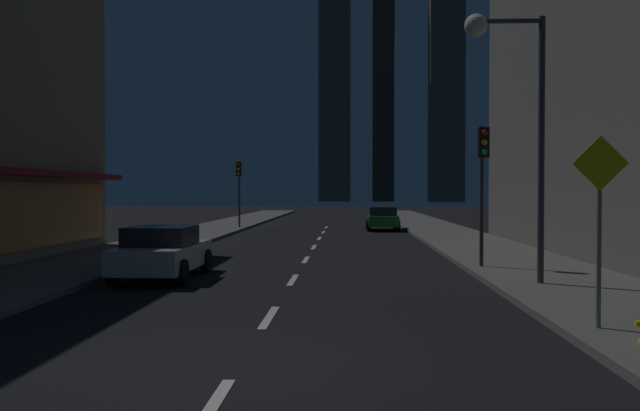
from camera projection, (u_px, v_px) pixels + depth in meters
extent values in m
cube|color=black|center=(325.00, 230.00, 41.00)|extent=(78.00, 136.00, 0.10)
cube|color=#605E59|center=(436.00, 229.00, 40.68)|extent=(4.00, 76.00, 0.15)
cube|color=#605E59|center=(216.00, 228.00, 41.31)|extent=(4.00, 76.00, 0.15)
cube|color=silver|center=(211.00, 410.00, 7.04)|extent=(0.16, 2.20, 0.01)
cube|color=silver|center=(269.00, 317.00, 12.23)|extent=(0.16, 2.20, 0.01)
cube|color=silver|center=(293.00, 280.00, 17.43)|extent=(0.16, 2.20, 0.01)
cube|color=silver|center=(306.00, 260.00, 22.62)|extent=(0.16, 2.20, 0.01)
cube|color=silver|center=(314.00, 247.00, 27.81)|extent=(0.16, 2.20, 0.01)
cube|color=silver|center=(319.00, 239.00, 33.01)|extent=(0.16, 2.20, 0.01)
cube|color=silver|center=(323.00, 232.00, 38.20)|extent=(0.16, 2.20, 0.01)
cube|color=silver|center=(326.00, 227.00, 43.39)|extent=(0.16, 2.20, 0.01)
cube|color=brown|center=(335.00, 84.00, 165.21)|extent=(8.08, 7.24, 59.99)
cube|color=#2F2D23|center=(383.00, 81.00, 163.40)|extent=(5.27, 7.03, 61.33)
cube|color=brown|center=(447.00, 49.00, 152.26)|extent=(8.08, 5.27, 72.47)
cube|color=#464334|center=(509.00, 71.00, 153.89)|extent=(8.12, 5.09, 62.65)
cube|color=silver|center=(163.00, 256.00, 17.77)|extent=(1.80, 4.20, 0.65)
cube|color=black|center=(161.00, 236.00, 17.56)|extent=(1.64, 2.00, 0.55)
cylinder|color=black|center=(148.00, 261.00, 19.21)|extent=(0.22, 0.68, 0.68)
cylinder|color=black|center=(206.00, 261.00, 19.14)|extent=(0.22, 0.68, 0.68)
cylinder|color=black|center=(113.00, 272.00, 16.42)|extent=(0.22, 0.68, 0.68)
cylinder|color=black|center=(182.00, 273.00, 16.34)|extent=(0.22, 0.68, 0.68)
sphere|color=white|center=(165.00, 248.00, 19.84)|extent=(0.18, 0.18, 0.18)
sphere|color=white|center=(200.00, 248.00, 19.79)|extent=(0.18, 0.18, 0.18)
cube|color=#1E722D|center=(382.00, 220.00, 40.24)|extent=(1.80, 4.20, 0.65)
cube|color=black|center=(383.00, 212.00, 40.02)|extent=(1.64, 2.00, 0.55)
cylinder|color=black|center=(368.00, 224.00, 41.68)|extent=(0.22, 0.68, 0.68)
cylinder|color=black|center=(395.00, 224.00, 41.60)|extent=(0.22, 0.68, 0.68)
cylinder|color=black|center=(369.00, 226.00, 38.88)|extent=(0.22, 0.68, 0.68)
cylinder|color=black|center=(398.00, 226.00, 38.80)|extent=(0.22, 0.68, 0.68)
sphere|color=white|center=(372.00, 218.00, 42.31)|extent=(0.18, 0.18, 0.18)
sphere|color=white|center=(389.00, 218.00, 42.26)|extent=(0.18, 0.18, 0.18)
cylinder|color=yellow|center=(639.00, 324.00, 9.43)|extent=(0.10, 0.10, 0.10)
cylinder|color=red|center=(181.00, 236.00, 28.57)|extent=(0.22, 0.22, 0.55)
sphere|color=red|center=(181.00, 230.00, 28.56)|extent=(0.21, 0.21, 0.21)
cylinder|color=red|center=(181.00, 242.00, 28.57)|extent=(0.30, 0.30, 0.06)
cylinder|color=red|center=(178.00, 236.00, 28.57)|extent=(0.10, 0.10, 0.10)
cylinder|color=red|center=(185.00, 236.00, 28.56)|extent=(0.10, 0.10, 0.10)
cylinder|color=#2D2D2D|center=(482.00, 196.00, 19.39)|extent=(0.12, 0.12, 4.20)
cube|color=black|center=(483.00, 143.00, 19.16)|extent=(0.32, 0.24, 0.90)
sphere|color=red|center=(484.00, 133.00, 19.03)|extent=(0.18, 0.18, 0.18)
sphere|color=#F2B20C|center=(484.00, 142.00, 19.03)|extent=(0.18, 0.18, 0.18)
sphere|color=#19D833|center=(484.00, 152.00, 19.04)|extent=(0.18, 0.18, 0.18)
cylinder|color=#2D2D2D|center=(239.00, 194.00, 41.30)|extent=(0.12, 0.12, 4.20)
cube|color=black|center=(239.00, 169.00, 41.07)|extent=(0.32, 0.24, 0.90)
sphere|color=red|center=(238.00, 165.00, 40.93)|extent=(0.18, 0.18, 0.18)
sphere|color=#F2B20C|center=(238.00, 169.00, 40.94)|extent=(0.18, 0.18, 0.18)
sphere|color=#19D833|center=(238.00, 173.00, 40.95)|extent=(0.18, 0.18, 0.18)
cylinder|color=#38383D|center=(541.00, 150.00, 15.74)|extent=(0.16, 0.16, 6.50)
cylinder|color=#38383D|center=(509.00, 21.00, 15.71)|extent=(1.60, 0.12, 0.12)
sphere|color=#FCF7CC|center=(476.00, 25.00, 15.75)|extent=(0.56, 0.56, 0.56)
cylinder|color=slate|center=(599.00, 255.00, 10.57)|extent=(0.08, 0.08, 2.40)
cube|color=yellow|center=(600.00, 163.00, 10.51)|extent=(0.91, 0.03, 0.91)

